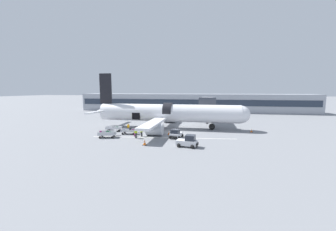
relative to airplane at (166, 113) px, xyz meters
name	(u,v)px	position (x,y,z in m)	size (l,w,h in m)	color
ground_plane	(176,132)	(2.65, -3.48, -3.11)	(500.00, 500.00, 0.00)	slate
apron_marking_line	(163,138)	(1.27, -8.66, -3.11)	(24.01, 2.87, 0.01)	silver
terminal_strip	(192,103)	(2.65, 35.67, 0.13)	(84.66, 8.96, 6.47)	#9EA3AD
jet_bridge_stub	(207,104)	(8.38, 6.43, 1.63)	(3.51, 11.27, 6.40)	#4C4C51
airplane	(166,113)	(0.00, 0.00, 0.00)	(32.68, 27.63, 11.48)	silver
baggage_tug_lead	(176,134)	(3.39, -8.41, -2.47)	(2.31, 2.98, 1.50)	silver
baggage_tug_mid	(188,142)	(5.84, -13.39, -2.39)	(3.14, 2.23, 1.70)	silver
baggage_cart_loading	(130,131)	(-5.32, -7.03, -2.64)	(3.80, 1.88, 1.08)	#B7BABF
baggage_cart_queued	(114,129)	(-9.22, -5.10, -2.64)	(3.98, 2.20, 0.91)	silver
baggage_cart_empty	(108,134)	(-7.95, -10.27, -2.57)	(3.85, 2.35, 1.14)	#B7BABF
ground_crew_loader_a	(145,127)	(-3.16, -4.31, -2.26)	(0.55, 0.48, 1.61)	black
ground_crew_loader_b	(142,131)	(-2.56, -8.45, -2.24)	(0.52, 0.53, 1.65)	#2D2D33
ground_crew_driver	(128,127)	(-6.46, -4.70, -2.30)	(0.48, 0.51, 1.54)	#2D2D33
ground_crew_supervisor	(136,132)	(-3.11, -9.79, -2.14)	(0.55, 0.63, 1.84)	#2D2D33
suitcase_on_tarmac_spare	(135,134)	(-3.66, -8.67, -2.73)	(0.42, 0.37, 0.87)	#721951
safety_cone_nose	(251,131)	(16.71, -1.03, -2.84)	(0.61, 0.61, 0.59)	black
safety_cone_engine_left	(145,143)	(-0.39, -13.68, -2.74)	(0.60, 0.60, 0.78)	black
safety_cone_wingtip	(169,133)	(1.80, -6.32, -2.77)	(0.49, 0.49, 0.73)	black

